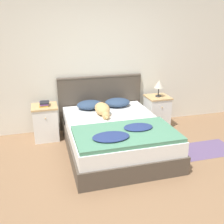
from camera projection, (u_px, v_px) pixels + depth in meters
name	position (u px, v px, depth m)	size (l,w,h in m)	color
ground_plane	(132.00, 186.00, 3.38)	(16.00, 16.00, 0.00)	#896647
wall_back	(95.00, 62.00, 4.88)	(9.00, 0.06, 2.55)	silver
bed	(115.00, 136.00, 4.25)	(1.54, 2.01, 0.48)	#4C4238
headboard	(101.00, 101.00, 5.08)	(1.62, 0.06, 1.02)	#4C4238
nightstand_left	(46.00, 122.00, 4.62)	(0.44, 0.44, 0.62)	white
nightstand_right	(157.00, 111.00, 5.16)	(0.44, 0.44, 0.62)	white
pillow_left	(90.00, 105.00, 4.77)	(0.47, 0.39, 0.14)	navy
pillow_right	(117.00, 102.00, 4.90)	(0.47, 0.39, 0.14)	navy
quilt	(125.00, 134.00, 3.67)	(1.44, 0.86, 0.10)	#4C8466
dog	(103.00, 109.00, 4.47)	(0.25, 0.63, 0.20)	tan
book_stack	(44.00, 104.00, 4.51)	(0.17, 0.22, 0.07)	gold
table_lamp	(159.00, 85.00, 4.96)	(0.19, 0.19, 0.32)	#2D2D33
rug	(204.00, 150.00, 4.31)	(0.98, 0.57, 0.00)	#604C75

